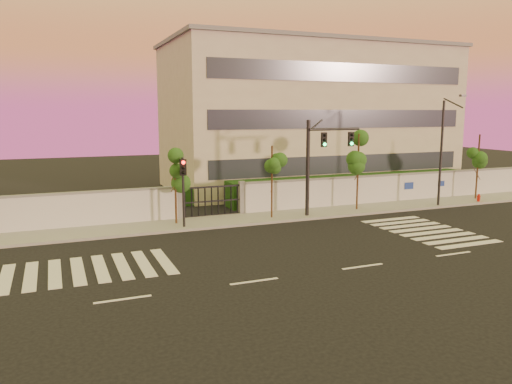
# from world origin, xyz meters

# --- Properties ---
(ground) EXTENTS (120.00, 120.00, 0.00)m
(ground) POSITION_xyz_m (0.00, 0.00, 0.00)
(ground) COLOR black
(ground) RESTS_ON ground
(sidewalk) EXTENTS (60.00, 3.00, 0.15)m
(sidewalk) POSITION_xyz_m (0.00, 10.50, 0.07)
(sidewalk) COLOR gray
(sidewalk) RESTS_ON ground
(perimeter_wall) EXTENTS (60.00, 0.36, 2.20)m
(perimeter_wall) POSITION_xyz_m (0.10, 12.00, 1.07)
(perimeter_wall) COLOR silver
(perimeter_wall) RESTS_ON ground
(hedge_row) EXTENTS (41.00, 4.25, 1.80)m
(hedge_row) POSITION_xyz_m (1.17, 14.74, 0.82)
(hedge_row) COLOR #133810
(hedge_row) RESTS_ON ground
(institutional_building) EXTENTS (24.40, 12.40, 12.25)m
(institutional_building) POSITION_xyz_m (9.00, 21.99, 6.16)
(institutional_building) COLOR #B5AE99
(institutional_building) RESTS_ON ground
(road_markings) EXTENTS (57.00, 7.62, 0.02)m
(road_markings) POSITION_xyz_m (-1.58, 3.76, 0.01)
(road_markings) COLOR silver
(road_markings) RESTS_ON ground
(street_tree_c) EXTENTS (1.52, 1.21, 4.44)m
(street_tree_c) POSITION_xyz_m (-5.55, 10.66, 3.27)
(street_tree_c) COLOR #382314
(street_tree_c) RESTS_ON ground
(street_tree_d) EXTENTS (1.32, 1.05, 4.53)m
(street_tree_d) POSITION_xyz_m (0.26, 10.10, 3.33)
(street_tree_d) COLOR #382314
(street_tree_d) RESTS_ON ground
(street_tree_e) EXTENTS (1.52, 1.21, 5.14)m
(street_tree_e) POSITION_xyz_m (6.55, 10.32, 3.78)
(street_tree_e) COLOR #382314
(street_tree_e) RESTS_ON ground
(street_tree_f) EXTENTS (1.52, 1.21, 4.91)m
(street_tree_f) POSITION_xyz_m (17.08, 10.46, 3.62)
(street_tree_f) COLOR #382314
(street_tree_f) RESTS_ON ground
(traffic_signal_main) EXTENTS (3.83, 0.46, 6.06)m
(traffic_signal_main) POSITION_xyz_m (3.30, 9.79, 3.83)
(traffic_signal_main) COLOR black
(traffic_signal_main) RESTS_ON ground
(traffic_signal_secondary) EXTENTS (0.32, 0.32, 4.05)m
(traffic_signal_secondary) POSITION_xyz_m (-5.36, 9.61, 2.57)
(traffic_signal_secondary) COLOR black
(traffic_signal_secondary) RESTS_ON ground
(streetlight_east) EXTENTS (0.46, 1.84, 7.64)m
(streetlight_east) POSITION_xyz_m (12.58, 9.24, 4.13)
(streetlight_east) COLOR black
(streetlight_east) RESTS_ON ground
(fire_hydrant) EXTENTS (0.27, 0.26, 0.70)m
(fire_hydrant) POSITION_xyz_m (16.28, 9.41, 0.35)
(fire_hydrant) COLOR #AF170B
(fire_hydrant) RESTS_ON ground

